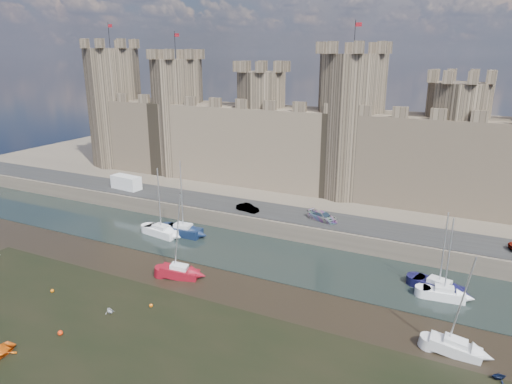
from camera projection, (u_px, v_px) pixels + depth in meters
ground at (167, 369)px, 38.57m from camera, size 160.00×160.00×0.00m
water_channel at (279, 258)px, 59.18m from camera, size 160.00×12.00×0.08m
quay at (351, 182)px, 89.76m from camera, size 160.00×60.00×2.50m
road at (306, 217)px, 67.04m from camera, size 160.00×7.00×0.10m
castle at (333, 139)px, 76.68m from camera, size 108.50×11.00×29.00m
car_0 at (129, 185)px, 81.10m from camera, size 3.41×1.83×1.10m
car_1 at (248, 208)px, 69.16m from camera, size 3.74×1.86×1.18m
car_2 at (323, 216)px, 65.32m from camera, size 4.96×3.25×1.34m
van at (126, 183)px, 80.36m from camera, size 5.73×2.76×2.41m
sailboat_0 at (161, 231)px, 66.40m from camera, size 5.64×2.87×10.08m
sailboat_1 at (183, 230)px, 66.44m from camera, size 5.59×2.24×11.15m
sailboat_2 at (444, 293)px, 49.22m from camera, size 4.47×2.14×9.31m
sailboat_3 at (439, 286)px, 50.72m from camera, size 5.72×3.49×9.38m
sailboat_4 at (180, 272)px, 54.04m from camera, size 4.80×2.93×10.50m
sailboat_5 at (455, 347)px, 40.31m from camera, size 4.41×1.72×9.52m
dinghy_3 at (110, 311)px, 46.71m from camera, size 1.47×1.38×0.61m
dinghy_7 at (499, 376)px, 37.18m from camera, size 1.69×1.62×0.69m
buoy_0 at (52, 291)px, 50.81m from camera, size 0.40×0.40×0.40m
buoy_1 at (151, 306)px, 47.85m from camera, size 0.39×0.39×0.39m
buoy_4 at (60, 333)px, 43.08m from camera, size 0.50×0.50×0.50m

